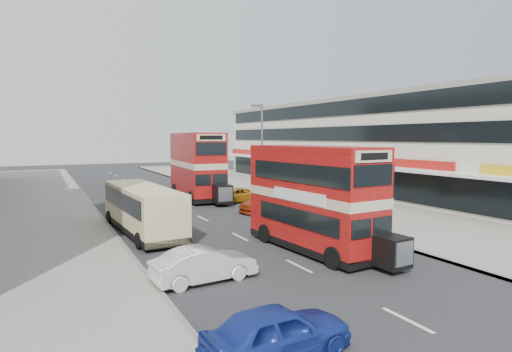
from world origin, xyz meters
TOP-DOWN VIEW (x-y plane):
  - ground at (0.00, 0.00)m, footprint 160.00×160.00m
  - road_surface at (0.00, 20.00)m, footprint 12.00×90.00m
  - pavement_right at (12.00, 20.00)m, footprint 12.00×90.00m
  - pavement_left at (-12.00, 20.00)m, footprint 12.00×90.00m
  - kerb_left at (-6.10, 20.00)m, footprint 0.20×90.00m
  - kerb_right at (6.10, 20.00)m, footprint 0.20×90.00m
  - commercial_row at (19.95, 22.00)m, footprint 9.90×46.20m
  - street_lamp at (6.52, 18.00)m, footprint 1.00×0.20m
  - bus_main at (2.01, 3.87)m, footprint 3.04×8.92m
  - bus_second at (2.75, 23.06)m, footprint 3.39×10.40m
  - coach at (-4.54, 11.46)m, footprint 2.89×9.44m
  - car_left_near at (-4.55, -4.12)m, footprint 4.03×1.87m
  - car_left_front at (-4.25, 2.00)m, footprint 4.13×1.72m
  - car_right_a at (5.40, 14.13)m, footprint 5.17×2.34m
  - car_right_b at (4.77, 19.54)m, footprint 4.56×2.57m
  - car_right_c at (5.54, 30.68)m, footprint 3.83×1.63m
  - pedestrian_near at (8.34, 12.69)m, footprint 0.66×0.54m
  - cyclist at (4.26, 21.97)m, footprint 0.94×2.04m

SIDE VIEW (x-z plane):
  - ground at x=0.00m, z-range 0.00..0.00m
  - road_surface at x=0.00m, z-range 0.00..0.01m
  - pavement_right at x=12.00m, z-range 0.00..0.15m
  - pavement_left at x=-12.00m, z-range 0.00..0.15m
  - kerb_left at x=-6.10m, z-range -0.01..0.15m
  - kerb_right at x=6.10m, z-range -0.01..0.15m
  - car_right_b at x=4.77m, z-range 0.00..1.20m
  - car_right_c at x=5.54m, z-range 0.00..1.29m
  - car_left_front at x=-4.25m, z-range 0.00..1.33m
  - car_left_near at x=-4.55m, z-range 0.00..1.34m
  - car_right_a at x=5.40m, z-range 0.00..1.47m
  - cyclist at x=4.26m, z-range -0.37..1.84m
  - pedestrian_near at x=8.34m, z-range 0.15..1.71m
  - coach at x=-4.54m, z-range 0.22..2.69m
  - bus_main at x=2.01m, z-range 0.13..5.01m
  - bus_second at x=2.75m, z-range 0.15..5.79m
  - commercial_row at x=19.95m, z-range 0.05..9.35m
  - street_lamp at x=6.52m, z-range 0.72..8.85m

